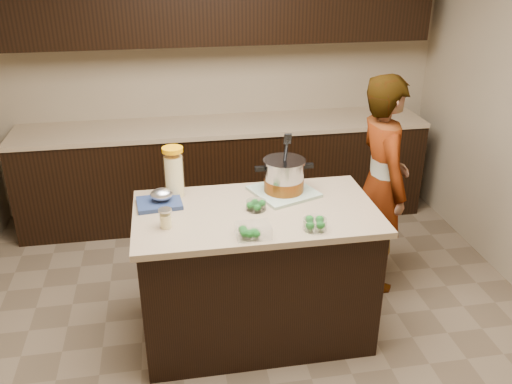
# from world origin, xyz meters

# --- Properties ---
(ground_plane) EXTENTS (4.00, 4.00, 0.00)m
(ground_plane) POSITION_xyz_m (0.00, 0.00, 0.00)
(ground_plane) COLOR brown
(ground_plane) RESTS_ON ground
(room_shell) EXTENTS (4.04, 4.04, 2.72)m
(room_shell) POSITION_xyz_m (0.00, 0.00, 1.71)
(room_shell) COLOR tan
(room_shell) RESTS_ON ground
(back_cabinets) EXTENTS (3.60, 0.63, 2.33)m
(back_cabinets) POSITION_xyz_m (0.00, 1.74, 0.94)
(back_cabinets) COLOR black
(back_cabinets) RESTS_ON ground
(island) EXTENTS (1.46, 0.81, 0.90)m
(island) POSITION_xyz_m (0.00, 0.00, 0.45)
(island) COLOR black
(island) RESTS_ON ground
(dish_towel) EXTENTS (0.46, 0.46, 0.02)m
(dish_towel) POSITION_xyz_m (0.22, 0.21, 0.91)
(dish_towel) COLOR #57815D
(dish_towel) RESTS_ON island
(stock_pot) EXTENTS (0.37, 0.27, 0.38)m
(stock_pot) POSITION_xyz_m (0.22, 0.21, 1.01)
(stock_pot) COLOR #B7B7BC
(stock_pot) RESTS_ON dish_towel
(lemonade_pitcher) EXTENTS (0.15, 0.15, 0.32)m
(lemonade_pitcher) POSITION_xyz_m (-0.47, 0.30, 1.05)
(lemonade_pitcher) COLOR #FBE699
(lemonade_pitcher) RESTS_ON island
(mason_jar) EXTENTS (0.08, 0.08, 0.12)m
(mason_jar) POSITION_xyz_m (-0.54, -0.12, 0.95)
(mason_jar) COLOR #FBE699
(mason_jar) RESTS_ON island
(broccoli_tub_left) EXTENTS (0.15, 0.15, 0.06)m
(broccoli_tub_left) POSITION_xyz_m (0.00, 0.01, 0.93)
(broccoli_tub_left) COLOR silver
(broccoli_tub_left) RESTS_ON island
(broccoli_tub_right) EXTENTS (0.17, 0.17, 0.06)m
(broccoli_tub_right) POSITION_xyz_m (0.28, -0.29, 0.93)
(broccoli_tub_right) COLOR silver
(broccoli_tub_right) RESTS_ON island
(broccoli_tub_rect) EXTENTS (0.19, 0.15, 0.07)m
(broccoli_tub_rect) POSITION_xyz_m (-0.07, -0.31, 0.93)
(broccoli_tub_rect) COLOR silver
(broccoli_tub_rect) RESTS_ON island
(blue_tray) EXTENTS (0.29, 0.24, 0.10)m
(blue_tray) POSITION_xyz_m (-0.56, 0.17, 0.94)
(blue_tray) COLOR navy
(blue_tray) RESTS_ON island
(person) EXTENTS (0.38, 0.58, 1.59)m
(person) POSITION_xyz_m (0.98, 0.44, 0.79)
(person) COLOR gray
(person) RESTS_ON ground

